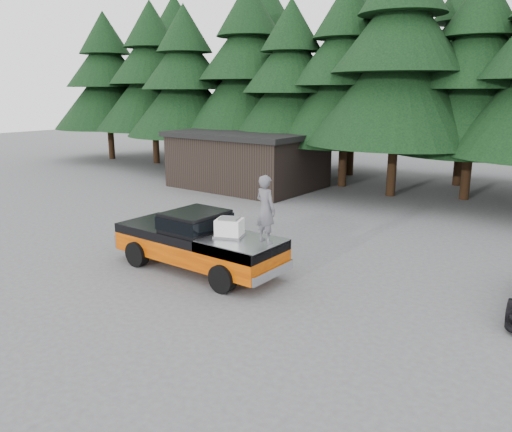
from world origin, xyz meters
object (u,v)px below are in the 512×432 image
Objects in this scene: pickup_truck at (198,250)px; man_on_bed at (266,209)px; air_compressor at (229,228)px; utility_building at (248,159)px.

man_on_bed reaches higher than pickup_truck.
man_on_bed reaches higher than air_compressor.
air_compressor is 0.39× the size of man_on_bed.
pickup_truck is at bearing 18.58° from man_on_bed.
utility_building reaches higher than air_compressor.
man_on_bed is at bearing 5.25° from pickup_truck.
air_compressor is (1.28, 0.04, 0.93)m from pickup_truck.
man_on_bed is 15.87m from utility_building.
air_compressor is at bearing 21.99° from man_on_bed.
utility_building is at bearing 104.13° from air_compressor.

